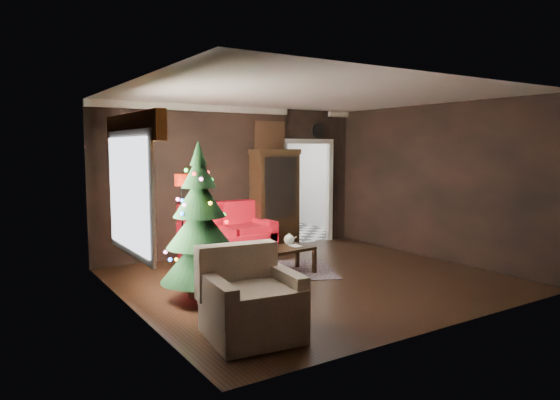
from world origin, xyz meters
TOP-DOWN VIEW (x-y plane):
  - floor at (0.00, 0.00)m, footprint 5.50×5.50m
  - ceiling at (0.00, 0.00)m, footprint 5.50×5.50m
  - wall_back at (0.00, 2.50)m, footprint 5.50×0.00m
  - wall_front at (0.00, -2.50)m, footprint 5.50×0.00m
  - wall_left at (-2.75, 0.00)m, footprint 0.00×5.50m
  - wall_right at (2.75, 0.00)m, footprint 0.00×5.50m
  - doorway at (1.70, 2.50)m, footprint 1.10×0.10m
  - left_window at (-2.71, 0.20)m, footprint 0.05×1.60m
  - valance at (-2.63, 0.20)m, footprint 0.12×2.10m
  - kitchen_floor at (1.70, 4.00)m, footprint 3.00×3.00m
  - kitchen_window at (1.70, 5.45)m, footprint 0.70×0.06m
  - rug at (-0.24, 0.77)m, footprint 2.39×2.11m
  - loveseat at (-0.40, 2.05)m, footprint 1.70×0.90m
  - curio_cabinet at (0.75, 2.27)m, footprint 0.90×0.45m
  - floor_lamp at (-1.36, 1.85)m, footprint 0.32×0.32m
  - christmas_tree at (-1.87, -0.06)m, footprint 1.08×1.08m
  - armchair at (-1.94, -1.58)m, footprint 1.08×1.08m
  - coffee_table at (-0.17, 0.51)m, footprint 0.98×0.65m
  - teapot at (0.03, 0.67)m, footprint 0.25×0.25m
  - cup_a at (-0.26, 0.62)m, footprint 0.07×0.07m
  - cup_b at (-0.54, 0.33)m, footprint 0.08×0.08m
  - book at (-0.04, 0.50)m, footprint 0.15×0.03m
  - wall_clock at (1.95, 2.45)m, footprint 0.32×0.32m
  - painting at (0.75, 2.46)m, footprint 0.62×0.05m
  - kitchen_counter at (1.70, 5.20)m, footprint 1.80×0.60m
  - kitchen_table at (1.40, 3.70)m, footprint 0.70×0.70m

SIDE VIEW (x-z plane):
  - floor at x=0.00m, z-range 0.00..0.00m
  - kitchen_floor at x=1.70m, z-range 0.00..0.00m
  - rug at x=-0.24m, z-range 0.00..0.01m
  - coffee_table at x=-0.17m, z-range 0.01..0.43m
  - kitchen_table at x=1.40m, z-range 0.00..0.75m
  - kitchen_counter at x=1.70m, z-range 0.00..0.90m
  - cup_b at x=-0.54m, z-range 0.43..0.48m
  - cup_a at x=-0.26m, z-range 0.43..0.49m
  - armchair at x=-1.94m, z-range -0.04..0.96m
  - loveseat at x=-0.40m, z-range 0.00..1.00m
  - teapot at x=0.03m, z-range 0.43..0.61m
  - book at x=-0.04m, z-range 0.43..0.63m
  - floor_lamp at x=-1.36m, z-range 0.08..1.58m
  - curio_cabinet at x=0.75m, z-range 0.00..1.90m
  - christmas_tree at x=-1.87m, z-range 0.05..2.05m
  - doorway at x=1.70m, z-range 0.00..2.10m
  - wall_back at x=0.00m, z-range -1.35..4.15m
  - wall_front at x=0.00m, z-range -1.35..4.15m
  - wall_left at x=-2.75m, z-range -1.35..4.15m
  - wall_right at x=2.75m, z-range -1.35..4.15m
  - left_window at x=-2.71m, z-range 0.75..2.15m
  - kitchen_window at x=1.70m, z-range 1.35..2.05m
  - painting at x=0.75m, z-range 1.99..2.51m
  - valance at x=-2.63m, z-range 2.10..2.44m
  - wall_clock at x=1.95m, z-range 2.35..2.41m
  - ceiling at x=0.00m, z-range 2.80..2.80m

